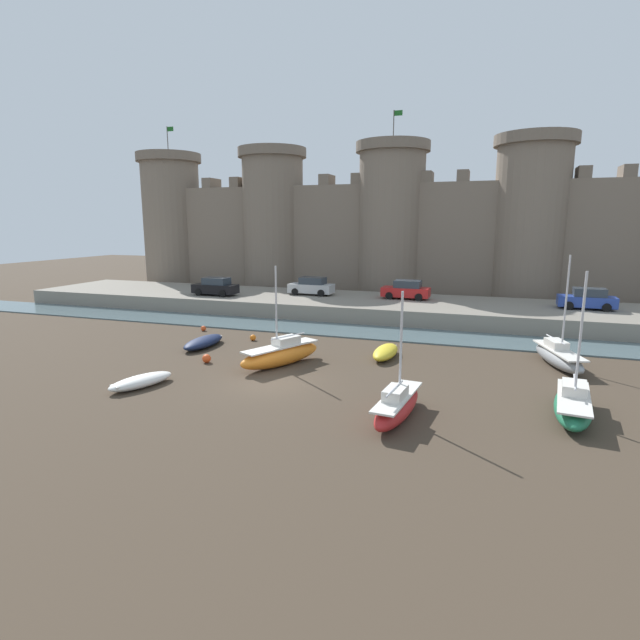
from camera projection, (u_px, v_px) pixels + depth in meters
ground_plane at (271, 383)px, 24.86m from camera, size 160.00×160.00×0.00m
water_channel at (344, 330)px, 36.92m from camera, size 80.00×4.50×0.10m
quay_road at (367, 307)px, 43.53m from camera, size 65.02×10.00×1.33m
castle at (391, 228)px, 51.49m from camera, size 60.46×7.44×18.83m
sailboat_foreground_right at (397, 405)px, 20.24m from camera, size 1.66×4.96×5.23m
rowboat_midflat_left at (141, 381)px, 24.26m from camera, size 2.24×3.57×0.58m
rowboat_near_channel_left at (204, 342)px, 32.10m from camera, size 1.45×3.97×0.65m
sailboat_midflat_right at (281, 354)px, 27.86m from camera, size 3.52×5.51×5.61m
sailboat_midflat_centre at (558, 356)px, 27.74m from camera, size 2.79×5.55×6.20m
rowboat_near_channel_right at (385, 352)px, 29.48m from camera, size 1.36×3.53×0.72m
sailboat_foreground_centre at (573, 404)px, 20.46m from camera, size 2.03×5.26×6.04m
mooring_buoy_mid_mud at (207, 359)px, 28.48m from camera, size 0.50×0.50×0.50m
mooring_buoy_off_centre at (203, 328)px, 36.88m from camera, size 0.38×0.38×0.38m
mooring_buoy_near_channel at (253, 338)px, 33.86m from camera, size 0.41×0.41×0.41m
car_quay_west at (587, 299)px, 38.27m from camera, size 4.14×1.96×1.62m
car_quay_east at (312, 286)px, 45.93m from camera, size 4.14×1.96×1.62m
car_quay_centre_west at (406, 290)px, 43.44m from camera, size 4.14×1.96×1.62m
car_quay_centre_east at (216, 287)px, 45.61m from camera, size 4.14×1.96×1.62m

